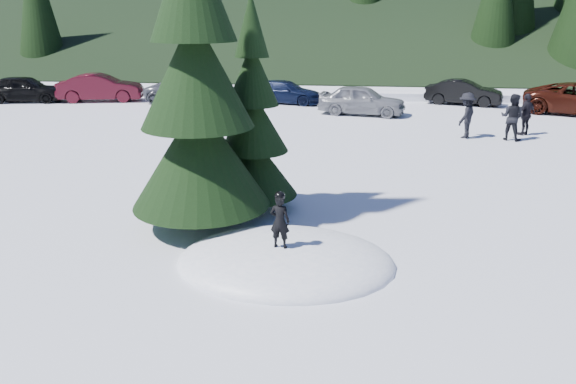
# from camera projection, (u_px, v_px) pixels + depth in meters

# --- Properties ---
(ground) EXTENTS (200.00, 200.00, 0.00)m
(ground) POSITION_uv_depth(u_px,v_px,m) (286.00, 263.00, 11.45)
(ground) COLOR white
(ground) RESTS_ON ground
(snow_mound) EXTENTS (4.48, 3.52, 0.96)m
(snow_mound) POSITION_uv_depth(u_px,v_px,m) (286.00, 263.00, 11.45)
(snow_mound) COLOR white
(snow_mound) RESTS_ON ground
(spruce_tall) EXTENTS (3.20, 3.20, 8.60)m
(spruce_tall) POSITION_uv_depth(u_px,v_px,m) (196.00, 86.00, 12.37)
(spruce_tall) COLOR #321D10
(spruce_tall) RESTS_ON ground
(spruce_short) EXTENTS (2.20, 2.20, 5.37)m
(spruce_short) POSITION_uv_depth(u_px,v_px,m) (253.00, 129.00, 13.96)
(spruce_short) COLOR #321D10
(spruce_short) RESTS_ON ground
(child_skier) EXTENTS (0.43, 0.31, 1.08)m
(child_skier) POSITION_uv_depth(u_px,v_px,m) (280.00, 221.00, 10.88)
(child_skier) COLOR black
(child_skier) RESTS_ON snow_mound
(adult_0) EXTENTS (1.12, 1.05, 1.83)m
(adult_0) POSITION_uv_depth(u_px,v_px,m) (512.00, 117.00, 22.07)
(adult_0) COLOR black
(adult_0) RESTS_ON ground
(adult_1) EXTENTS (1.04, 0.95, 1.71)m
(adult_1) POSITION_uv_depth(u_px,v_px,m) (526.00, 114.00, 23.00)
(adult_1) COLOR black
(adult_1) RESTS_ON ground
(adult_2) EXTENTS (1.17, 1.35, 1.82)m
(adult_2) POSITION_uv_depth(u_px,v_px,m) (466.00, 115.00, 22.48)
(adult_2) COLOR black
(adult_2) RESTS_ON ground
(car_0) EXTENTS (4.59, 2.45, 1.48)m
(car_0) POSITION_uv_depth(u_px,v_px,m) (24.00, 89.00, 31.44)
(car_0) COLOR black
(car_0) RESTS_ON ground
(car_1) EXTENTS (4.89, 2.60, 1.53)m
(car_1) POSITION_uv_depth(u_px,v_px,m) (101.00, 88.00, 31.66)
(car_1) COLOR #3C0A14
(car_1) RESTS_ON ground
(car_2) EXTENTS (4.67, 2.24, 1.28)m
(car_2) POSITION_uv_depth(u_px,v_px,m) (187.00, 91.00, 31.15)
(car_2) COLOR #52545B
(car_2) RESTS_ON ground
(car_3) EXTENTS (4.51, 2.67, 1.23)m
(car_3) POSITION_uv_depth(u_px,v_px,m) (285.00, 92.00, 31.07)
(car_3) COLOR black
(car_3) RESTS_ON ground
(car_4) EXTENTS (4.50, 2.50, 1.45)m
(car_4) POSITION_uv_depth(u_px,v_px,m) (362.00, 100.00, 27.58)
(car_4) COLOR gray
(car_4) RESTS_ON ground
(car_5) EXTENTS (4.29, 2.54, 1.34)m
(car_5) POSITION_uv_depth(u_px,v_px,m) (464.00, 92.00, 30.56)
(car_5) COLOR black
(car_5) RESTS_ON ground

